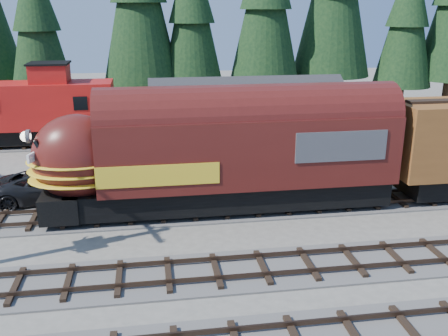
{
  "coord_description": "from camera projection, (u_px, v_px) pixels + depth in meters",
  "views": [
    {
      "loc": [
        -6.44,
        -18.49,
        9.59
      ],
      "look_at": [
        -2.99,
        4.0,
        2.21
      ],
      "focal_mm": 40.0,
      "sensor_mm": 36.0,
      "label": 1
    }
  ],
  "objects": [
    {
      "name": "depot",
      "position": [
        256.0,
        121.0,
        30.23
      ],
      "size": [
        12.8,
        7.0,
        5.3
      ],
      "color": "orange",
      "rests_on": "ground"
    },
    {
      "name": "ground",
      "position": [
        307.0,
        243.0,
        21.27
      ],
      "size": [
        120.0,
        120.0,
        0.0
      ],
      "primitive_type": "plane",
      "color": "#6B665B",
      "rests_on": "ground"
    },
    {
      "name": "conifer_backdrop",
      "position": [
        283.0,
        1.0,
        41.82
      ],
      "size": [
        78.44,
        23.34,
        16.98
      ],
      "color": "black",
      "rests_on": "ground"
    },
    {
      "name": "pickup_truck_a",
      "position": [
        53.0,
        185.0,
        25.71
      ],
      "size": [
        5.96,
        3.07,
        1.61
      ],
      "primitive_type": "imported",
      "rotation": [
        0.0,
        0.0,
        1.64
      ],
      "color": "black",
      "rests_on": "ground"
    },
    {
      "name": "caboose",
      "position": [
        39.0,
        109.0,
        35.32
      ],
      "size": [
        10.52,
        3.05,
        5.47
      ],
      "color": "black",
      "rests_on": "ground"
    },
    {
      "name": "track_spur",
      "position": [
        101.0,
        142.0,
        36.73
      ],
      "size": [
        32.0,
        3.2,
        0.33
      ],
      "color": "#4C4947",
      "rests_on": "ground"
    },
    {
      "name": "locomotive",
      "position": [
        211.0,
        158.0,
        23.66
      ],
      "size": [
        17.32,
        3.44,
        4.71
      ],
      "color": "black",
      "rests_on": "ground"
    }
  ]
}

